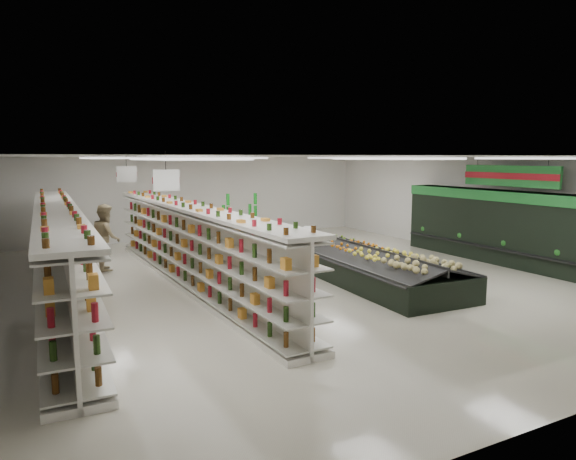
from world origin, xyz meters
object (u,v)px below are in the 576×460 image
shopper_background (106,237)px  produce_island (366,264)px  gondola_left (59,257)px  soda_endcap (239,223)px  gondola_center (191,249)px  shopper_main (305,260)px

shopper_background → produce_island: bearing=-122.3°
gondola_left → soda_endcap: gondola_left is taller
gondola_center → produce_island: bearing=-23.1°
gondola_left → produce_island: (7.21, -1.77, -0.54)m
shopper_main → gondola_left: bearing=-52.9°
gondola_center → shopper_background: 3.20m
gondola_left → gondola_center: gondola_left is taller
shopper_main → shopper_background: 6.14m
shopper_background → gondola_left: bearing=157.1°
produce_island → shopper_main: bearing=-166.9°
soda_endcap → shopper_background: bearing=-159.2°
produce_island → soda_endcap: (-1.02, 6.23, 0.44)m
gondola_center → soda_endcap: (3.19, 4.58, -0.06)m
gondola_left → shopper_main: bearing=-22.1°
gondola_center → soda_endcap: gondola_center is taller
gondola_left → shopper_main: size_ratio=7.45×
soda_endcap → produce_island: bearing=-80.7°
gondola_center → soda_endcap: 5.58m
soda_endcap → gondola_center: bearing=-124.8°
gondola_left → soda_endcap: 7.63m
gondola_center → produce_island: (4.20, -1.65, -0.50)m
soda_endcap → shopper_background: size_ratio=0.93×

